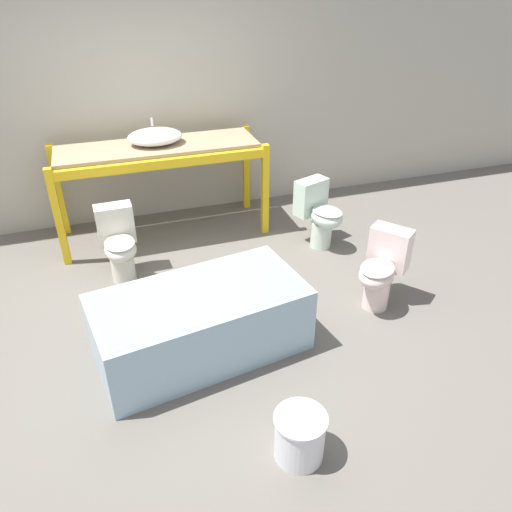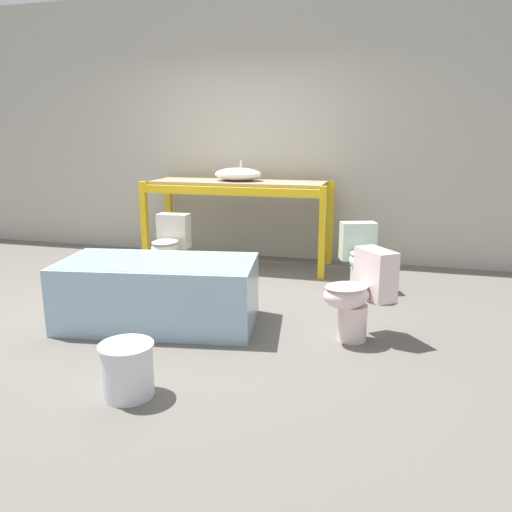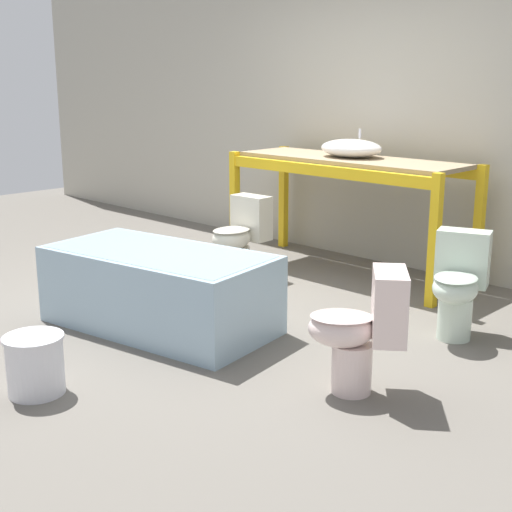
{
  "view_description": "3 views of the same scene",
  "coord_description": "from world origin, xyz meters",
  "px_view_note": "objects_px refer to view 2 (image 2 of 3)",
  "views": [
    {
      "loc": [
        -0.54,
        -3.46,
        2.65
      ],
      "look_at": [
        0.55,
        -0.18,
        0.56
      ],
      "focal_mm": 35.0,
      "sensor_mm": 36.0,
      "label": 1
    },
    {
      "loc": [
        1.8,
        -4.05,
        1.52
      ],
      "look_at": [
        0.73,
        -0.15,
        0.54
      ],
      "focal_mm": 35.0,
      "sensor_mm": 36.0,
      "label": 2
    },
    {
      "loc": [
        3.69,
        -3.37,
        1.68
      ],
      "look_at": [
        0.73,
        -0.32,
        0.6
      ],
      "focal_mm": 50.0,
      "sensor_mm": 36.0,
      "label": 3
    }
  ],
  "objects_px": {
    "sink_basin": "(238,174)",
    "bathtub_main": "(159,288)",
    "toilet_far": "(361,258)",
    "bucket_white": "(127,369)",
    "toilet_near": "(169,246)",
    "toilet_extra": "(359,293)"
  },
  "relations": [
    {
      "from": "toilet_near",
      "to": "toilet_far",
      "type": "height_order",
      "value": "same"
    },
    {
      "from": "bathtub_main",
      "to": "toilet_far",
      "type": "bearing_deg",
      "value": 29.75
    },
    {
      "from": "bathtub_main",
      "to": "toilet_near",
      "type": "xyz_separation_m",
      "value": [
        -0.49,
        1.25,
        0.06
      ]
    },
    {
      "from": "bucket_white",
      "to": "sink_basin",
      "type": "bearing_deg",
      "value": 95.37
    },
    {
      "from": "toilet_near",
      "to": "toilet_extra",
      "type": "height_order",
      "value": "same"
    },
    {
      "from": "toilet_far",
      "to": "toilet_extra",
      "type": "relative_size",
      "value": 1.0
    },
    {
      "from": "toilet_far",
      "to": "bucket_white",
      "type": "height_order",
      "value": "toilet_far"
    },
    {
      "from": "toilet_far",
      "to": "toilet_near",
      "type": "bearing_deg",
      "value": 160.07
    },
    {
      "from": "toilet_extra",
      "to": "bathtub_main",
      "type": "bearing_deg",
      "value": -123.73
    },
    {
      "from": "bathtub_main",
      "to": "bucket_white",
      "type": "xyz_separation_m",
      "value": [
        0.34,
        -1.13,
        -0.14
      ]
    },
    {
      "from": "toilet_extra",
      "to": "bucket_white",
      "type": "height_order",
      "value": "toilet_extra"
    },
    {
      "from": "sink_basin",
      "to": "bucket_white",
      "type": "xyz_separation_m",
      "value": [
        0.3,
        -3.18,
        -0.91
      ]
    },
    {
      "from": "sink_basin",
      "to": "bucket_white",
      "type": "height_order",
      "value": "sink_basin"
    },
    {
      "from": "toilet_far",
      "to": "bucket_white",
      "type": "relative_size",
      "value": 2.1
    },
    {
      "from": "sink_basin",
      "to": "toilet_near",
      "type": "relative_size",
      "value": 0.8
    },
    {
      "from": "bathtub_main",
      "to": "toilet_extra",
      "type": "height_order",
      "value": "toilet_extra"
    },
    {
      "from": "toilet_far",
      "to": "toilet_extra",
      "type": "bearing_deg",
      "value": -106.79
    },
    {
      "from": "sink_basin",
      "to": "toilet_extra",
      "type": "distance_m",
      "value": 2.6
    },
    {
      "from": "sink_basin",
      "to": "bathtub_main",
      "type": "height_order",
      "value": "sink_basin"
    },
    {
      "from": "sink_basin",
      "to": "bathtub_main",
      "type": "bearing_deg",
      "value": -91.14
    },
    {
      "from": "bathtub_main",
      "to": "toilet_near",
      "type": "height_order",
      "value": "toilet_near"
    },
    {
      "from": "toilet_near",
      "to": "bucket_white",
      "type": "distance_m",
      "value": 2.52
    }
  ]
}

